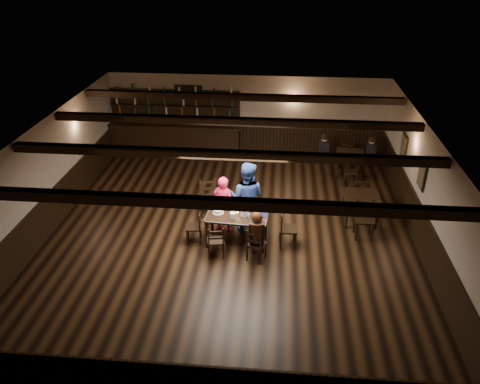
# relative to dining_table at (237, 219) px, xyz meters

# --- Properties ---
(ground) EXTENTS (10.00, 10.00, 0.00)m
(ground) POSITION_rel_dining_table_xyz_m (-0.18, 0.35, -0.66)
(ground) COLOR black
(ground) RESTS_ON ground
(room_shell) EXTENTS (9.02, 10.02, 2.71)m
(room_shell) POSITION_rel_dining_table_xyz_m (-0.17, 0.39, 1.09)
(room_shell) COLOR beige
(room_shell) RESTS_ON ground
(dining_table) EXTENTS (1.48, 0.81, 0.75)m
(dining_table) POSITION_rel_dining_table_xyz_m (0.00, 0.00, 0.00)
(dining_table) COLOR black
(dining_table) RESTS_ON ground
(chair_near_left) EXTENTS (0.44, 0.43, 0.82)m
(chair_near_left) POSITION_rel_dining_table_xyz_m (-0.42, -0.61, -0.18)
(chair_near_left) COLOR black
(chair_near_left) RESTS_ON ground
(chair_near_right) EXTENTS (0.49, 0.48, 0.82)m
(chair_near_right) POSITION_rel_dining_table_xyz_m (0.48, -0.67, -0.18)
(chair_near_right) COLOR black
(chair_near_right) RESTS_ON ground
(chair_end_left) EXTENTS (0.40, 0.42, 0.82)m
(chair_end_left) POSITION_rel_dining_table_xyz_m (-0.96, -0.01, -0.18)
(chair_end_left) COLOR black
(chair_end_left) RESTS_ON ground
(chair_end_right) EXTENTS (0.43, 0.45, 0.91)m
(chair_end_right) POSITION_rel_dining_table_xyz_m (1.13, 0.01, -0.13)
(chair_end_right) COLOR black
(chair_end_right) RESTS_ON ground
(chair_far_pushed) EXTENTS (0.54, 0.52, 0.96)m
(chair_far_pushed) POSITION_rel_dining_table_xyz_m (-0.89, 1.36, -0.10)
(chair_far_pushed) COLOR black
(chair_far_pushed) RESTS_ON ground
(woman_pink) EXTENTS (0.61, 0.47, 1.49)m
(woman_pink) POSITION_rel_dining_table_xyz_m (-0.38, 0.54, 0.08)
(woman_pink) COLOR #FF3B71
(woman_pink) RESTS_ON ground
(man_blue) EXTENTS (1.01, 0.85, 1.85)m
(man_blue) POSITION_rel_dining_table_xyz_m (0.19, 0.62, 0.26)
(man_blue) COLOR navy
(man_blue) RESTS_ON ground
(seated_person) EXTENTS (0.34, 0.51, 0.84)m
(seated_person) POSITION_rel_dining_table_xyz_m (0.51, -0.63, 0.18)
(seated_person) COLOR black
(seated_person) RESTS_ON ground
(cake) EXTENTS (0.27, 0.27, 0.09)m
(cake) POSITION_rel_dining_table_xyz_m (-0.45, 0.12, 0.13)
(cake) COLOR white
(cake) RESTS_ON dining_table
(plate_stack_a) EXTENTS (0.15, 0.15, 0.14)m
(plate_stack_a) POSITION_rel_dining_table_xyz_m (-0.07, -0.09, 0.16)
(plate_stack_a) COLOR white
(plate_stack_a) RESTS_ON dining_table
(plate_stack_b) EXTENTS (0.17, 0.17, 0.20)m
(plate_stack_b) POSITION_rel_dining_table_xyz_m (0.18, 0.04, 0.19)
(plate_stack_b) COLOR white
(plate_stack_b) RESTS_ON dining_table
(tea_light) EXTENTS (0.05, 0.05, 0.06)m
(tea_light) POSITION_rel_dining_table_xyz_m (0.01, 0.11, 0.12)
(tea_light) COLOR #A5A8AD
(tea_light) RESTS_ON dining_table
(salt_shaker) EXTENTS (0.04, 0.04, 0.10)m
(salt_shaker) POSITION_rel_dining_table_xyz_m (0.29, -0.06, 0.14)
(salt_shaker) COLOR silver
(salt_shaker) RESTS_ON dining_table
(pepper_shaker) EXTENTS (0.04, 0.04, 0.09)m
(pepper_shaker) POSITION_rel_dining_table_xyz_m (0.45, -0.15, 0.14)
(pepper_shaker) COLOR #A5A8AD
(pepper_shaker) RESTS_ON dining_table
(drink_glass) EXTENTS (0.08, 0.08, 0.13)m
(drink_glass) POSITION_rel_dining_table_xyz_m (0.27, 0.06, 0.16)
(drink_glass) COLOR silver
(drink_glass) RESTS_ON dining_table
(menu_red) EXTENTS (0.34, 0.28, 0.00)m
(menu_red) POSITION_rel_dining_table_xyz_m (0.55, -0.16, 0.10)
(menu_red) COLOR #A02011
(menu_red) RESTS_ON dining_table
(menu_blue) EXTENTS (0.31, 0.23, 0.00)m
(menu_blue) POSITION_rel_dining_table_xyz_m (0.58, 0.11, 0.10)
(menu_blue) COLOR #0E1B4A
(menu_blue) RESTS_ON dining_table
(bar_counter) EXTENTS (4.49, 0.70, 2.20)m
(bar_counter) POSITION_rel_dining_table_xyz_m (-2.55, 5.07, 0.07)
(bar_counter) COLOR black
(bar_counter) RESTS_ON ground
(back_table_a) EXTENTS (0.91, 0.91, 0.75)m
(back_table_a) POSITION_rel_dining_table_xyz_m (3.05, 1.28, -0.00)
(back_table_a) COLOR black
(back_table_a) RESTS_ON ground
(back_table_b) EXTENTS (0.94, 0.94, 0.75)m
(back_table_b) POSITION_rel_dining_table_xyz_m (3.07, 4.02, -0.01)
(back_table_b) COLOR black
(back_table_b) RESTS_ON ground
(bg_patron_left) EXTENTS (0.27, 0.40, 0.76)m
(bg_patron_left) POSITION_rel_dining_table_xyz_m (2.30, 4.25, 0.19)
(bg_patron_left) COLOR black
(bg_patron_left) RESTS_ON ground
(bg_patron_right) EXTENTS (0.23, 0.37, 0.76)m
(bg_patron_right) POSITION_rel_dining_table_xyz_m (3.71, 4.16, 0.19)
(bg_patron_right) COLOR black
(bg_patron_right) RESTS_ON ground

